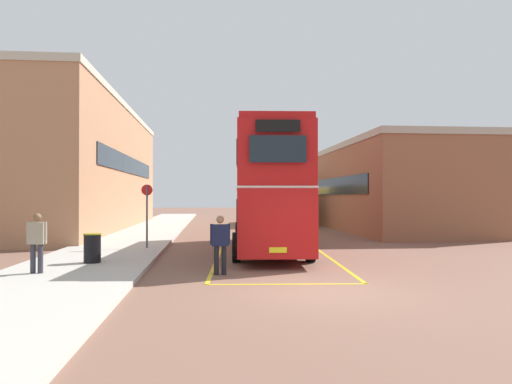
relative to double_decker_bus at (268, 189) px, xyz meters
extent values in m
plane|color=brown|center=(0.33, 6.15, -2.51)|extent=(135.60, 135.60, 0.00)
cube|color=#B2ADA3|center=(-6.17, 8.55, -2.44)|extent=(4.00, 57.60, 0.14)
cube|color=#AD7A56|center=(-10.35, 13.46, 1.39)|extent=(5.16, 24.46, 7.81)
cube|color=#232D38|center=(-7.74, 13.46, 1.78)|extent=(0.06, 18.59, 1.10)
cube|color=#BCB29E|center=(-10.35, 13.46, 5.48)|extent=(5.28, 24.58, 0.36)
cube|color=brown|center=(9.27, 11.17, 0.10)|extent=(6.89, 16.53, 5.22)
cube|color=#19232D|center=(5.80, 11.17, 0.36)|extent=(0.06, 12.56, 1.10)
cube|color=#A89E8E|center=(9.27, 11.17, 2.89)|extent=(7.01, 16.65, 0.36)
cylinder|color=black|center=(-1.03, 3.31, -2.01)|extent=(0.34, 1.02, 1.00)
cylinder|color=black|center=(1.45, 3.15, -2.01)|extent=(0.34, 1.02, 1.00)
cylinder|color=black|center=(-1.45, -3.15, -2.01)|extent=(0.34, 1.02, 1.00)
cylinder|color=black|center=(1.03, -3.31, -2.01)|extent=(0.34, 1.02, 1.00)
cube|color=#B71414|center=(0.00, 0.00, -1.11)|extent=(3.07, 10.59, 2.10)
cube|color=#B71414|center=(0.00, 0.00, 0.99)|extent=(3.06, 10.38, 2.10)
cube|color=#B71414|center=(0.00, 0.00, 2.14)|extent=(2.95, 10.27, 0.20)
cube|color=white|center=(0.00, 0.00, -0.06)|extent=(3.09, 10.49, 0.14)
cube|color=#19232D|center=(-1.22, 0.08, -0.81)|extent=(0.58, 8.56, 0.84)
cube|color=#19232D|center=(-1.22, 0.08, 1.09)|extent=(0.58, 8.56, 0.84)
cube|color=#19232D|center=(1.22, -0.08, -0.81)|extent=(0.58, 8.56, 0.84)
cube|color=#19232D|center=(1.22, -0.08, 1.09)|extent=(0.58, 8.56, 0.84)
cube|color=#19232D|center=(-0.34, -5.24, 1.09)|extent=(1.68, 0.15, 0.80)
cube|color=black|center=(-0.34, -5.24, 1.77)|extent=(1.32, 0.13, 0.36)
cube|color=#19232D|center=(0.34, 5.24, -0.71)|extent=(1.92, 0.16, 1.00)
cube|color=yellow|center=(-0.34, -5.24, -1.88)|extent=(0.52, 0.06, 0.16)
cylinder|color=black|center=(2.01, 20.60, -2.05)|extent=(0.36, 0.94, 0.92)
cylinder|color=black|center=(4.49, 20.34, -2.05)|extent=(0.36, 0.94, 0.92)
cylinder|color=black|center=(1.48, 15.55, -2.05)|extent=(0.36, 0.94, 0.92)
cylinder|color=black|center=(3.96, 15.29, -2.05)|extent=(0.36, 0.94, 0.92)
cube|color=gold|center=(2.98, 17.94, -0.91)|extent=(3.29, 8.68, 2.60)
cube|color=silver|center=(2.98, 17.94, 0.45)|extent=(3.11, 8.33, 0.12)
cube|color=#19232D|center=(1.76, 18.07, -0.56)|extent=(0.74, 6.74, 0.96)
cube|color=#19232D|center=(4.21, 17.82, -0.56)|extent=(0.74, 6.74, 0.96)
cube|color=#19232D|center=(3.43, 22.18, -0.61)|extent=(1.93, 0.24, 1.10)
cylinder|color=black|center=(-1.93, -5.66, -2.11)|extent=(0.14, 0.14, 0.81)
cylinder|color=black|center=(-2.14, -5.67, -2.11)|extent=(0.14, 0.14, 0.81)
cube|color=#141938|center=(-2.04, -5.67, -1.40)|extent=(0.48, 0.24, 0.61)
cylinder|color=#141938|center=(-1.80, -5.66, -1.37)|extent=(0.09, 0.09, 0.58)
cylinder|color=#141938|center=(-2.27, -5.68, -1.37)|extent=(0.09, 0.09, 0.58)
sphere|color=#8C6647|center=(-2.04, -5.69, -0.96)|extent=(0.22, 0.22, 0.22)
cylinder|color=#2D2D38|center=(-7.06, -5.77, -1.98)|extent=(0.14, 0.14, 0.78)
cylinder|color=#2D2D38|center=(-6.86, -5.80, -1.98)|extent=(0.14, 0.14, 0.78)
cube|color=gray|center=(-6.96, -5.79, -1.30)|extent=(0.48, 0.29, 0.59)
cylinder|color=gray|center=(-7.18, -5.75, -1.27)|extent=(0.09, 0.09, 0.56)
cylinder|color=gray|center=(-6.73, -5.82, -1.27)|extent=(0.09, 0.09, 0.56)
sphere|color=brown|center=(-6.96, -5.77, -0.87)|extent=(0.21, 0.21, 0.21)
cylinder|color=black|center=(-5.98, -3.86, -1.94)|extent=(0.51, 0.51, 0.87)
cylinder|color=olive|center=(-5.98, -3.86, -1.48)|extent=(0.55, 0.55, 0.04)
cylinder|color=#4C4C51|center=(-4.87, 0.28, -1.12)|extent=(0.08, 0.08, 2.50)
cylinder|color=red|center=(-4.87, 0.28, -0.05)|extent=(0.44, 0.05, 0.44)
cube|color=gold|center=(-2.00, -0.92, -2.51)|extent=(0.92, 12.44, 0.01)
cube|color=gold|center=(2.00, -1.17, -2.51)|extent=(0.92, 12.44, 0.01)
cube|color=gold|center=(-0.40, -7.26, -2.51)|extent=(4.12, 0.39, 0.01)
camera|label=1|loc=(-2.26, -19.03, -0.31)|focal=33.29mm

